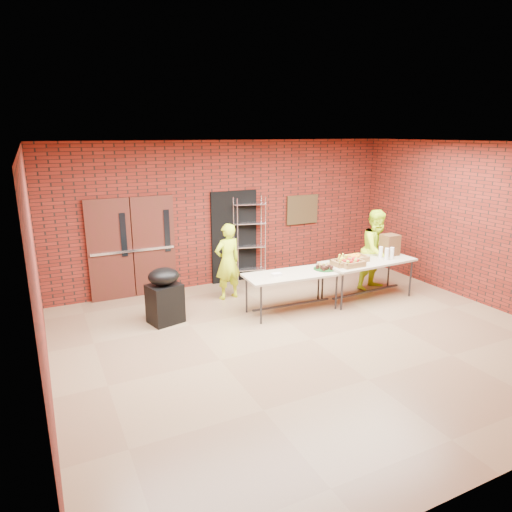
{
  "coord_description": "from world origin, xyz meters",
  "views": [
    {
      "loc": [
        -3.93,
        -5.88,
        3.35
      ],
      "look_at": [
        -0.36,
        1.4,
        1.15
      ],
      "focal_mm": 32.0,
      "sensor_mm": 36.0,
      "label": 1
    }
  ],
  "objects_px": {
    "table_right": "(368,264)",
    "volunteer_man": "(377,250)",
    "covered_grill": "(165,295)",
    "volunteer_woman": "(228,261)",
    "table_left": "(292,277)",
    "coffee_dispenser": "(390,245)",
    "wire_rack": "(250,240)"
  },
  "relations": [
    {
      "from": "volunteer_woman",
      "to": "volunteer_man",
      "type": "xyz_separation_m",
      "value": [
        3.17,
        -0.85,
        0.09
      ]
    },
    {
      "from": "covered_grill",
      "to": "coffee_dispenser",
      "type": "bearing_deg",
      "value": -19.51
    },
    {
      "from": "table_left",
      "to": "table_right",
      "type": "bearing_deg",
      "value": 0.97
    },
    {
      "from": "table_left",
      "to": "covered_grill",
      "type": "xyz_separation_m",
      "value": [
        -2.34,
        0.53,
        -0.18
      ]
    },
    {
      "from": "table_right",
      "to": "volunteer_man",
      "type": "xyz_separation_m",
      "value": [
        0.57,
        0.42,
        0.13
      ]
    },
    {
      "from": "table_left",
      "to": "volunteer_man",
      "type": "xyz_separation_m",
      "value": [
        2.34,
        0.35,
        0.18
      ]
    },
    {
      "from": "coffee_dispenser",
      "to": "covered_grill",
      "type": "distance_m",
      "value": 4.85
    },
    {
      "from": "wire_rack",
      "to": "table_left",
      "type": "xyz_separation_m",
      "value": [
        -0.08,
        -2.06,
        -0.29
      ]
    },
    {
      "from": "coffee_dispenser",
      "to": "covered_grill",
      "type": "relative_size",
      "value": 0.43
    },
    {
      "from": "wire_rack",
      "to": "volunteer_woman",
      "type": "relative_size",
      "value": 1.24
    },
    {
      "from": "table_left",
      "to": "table_right",
      "type": "height_order",
      "value": "table_right"
    },
    {
      "from": "wire_rack",
      "to": "volunteer_man",
      "type": "height_order",
      "value": "wire_rack"
    },
    {
      "from": "table_right",
      "to": "table_left",
      "type": "bearing_deg",
      "value": 174.92
    },
    {
      "from": "volunteer_man",
      "to": "coffee_dispenser",
      "type": "bearing_deg",
      "value": -77.31
    },
    {
      "from": "table_left",
      "to": "volunteer_man",
      "type": "height_order",
      "value": "volunteer_man"
    },
    {
      "from": "table_right",
      "to": "volunteer_man",
      "type": "height_order",
      "value": "volunteer_man"
    },
    {
      "from": "covered_grill",
      "to": "volunteer_woman",
      "type": "height_order",
      "value": "volunteer_woman"
    },
    {
      "from": "table_right",
      "to": "coffee_dispenser",
      "type": "relative_size",
      "value": 4.55
    },
    {
      "from": "covered_grill",
      "to": "table_left",
      "type": "bearing_deg",
      "value": -26.92
    },
    {
      "from": "wire_rack",
      "to": "table_left",
      "type": "relative_size",
      "value": 1.04
    },
    {
      "from": "covered_grill",
      "to": "volunteer_man",
      "type": "relative_size",
      "value": 0.59
    },
    {
      "from": "table_left",
      "to": "volunteer_man",
      "type": "bearing_deg",
      "value": 11.68
    },
    {
      "from": "coffee_dispenser",
      "to": "volunteer_woman",
      "type": "height_order",
      "value": "volunteer_woman"
    },
    {
      "from": "table_left",
      "to": "volunteer_woman",
      "type": "relative_size",
      "value": 1.19
    },
    {
      "from": "table_right",
      "to": "volunteer_woman",
      "type": "relative_size",
      "value": 1.27
    },
    {
      "from": "covered_grill",
      "to": "volunteer_man",
      "type": "distance_m",
      "value": 4.7
    },
    {
      "from": "table_right",
      "to": "wire_rack",
      "type": "bearing_deg",
      "value": 125.51
    },
    {
      "from": "volunteer_man",
      "to": "wire_rack",
      "type": "bearing_deg",
      "value": 131.87
    },
    {
      "from": "table_left",
      "to": "volunteer_woman",
      "type": "bearing_deg",
      "value": 128.2
    },
    {
      "from": "covered_grill",
      "to": "volunteer_woman",
      "type": "relative_size",
      "value": 0.65
    },
    {
      "from": "wire_rack",
      "to": "covered_grill",
      "type": "xyz_separation_m",
      "value": [
        -2.43,
        -1.53,
        -0.47
      ]
    },
    {
      "from": "volunteer_woman",
      "to": "table_right",
      "type": "bearing_deg",
      "value": 145.58
    }
  ]
}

